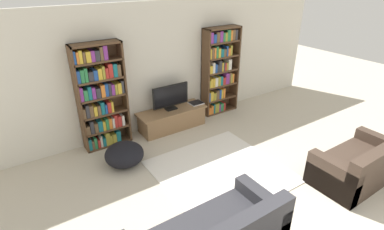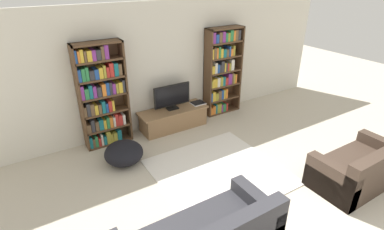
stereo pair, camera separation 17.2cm
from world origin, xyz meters
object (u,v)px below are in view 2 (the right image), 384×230
Objects in this scene: bookshelf_left at (102,96)px; television at (172,96)px; bookshelf_right at (221,71)px; beanbag_ottoman at (124,153)px; tv_stand at (173,118)px; couch_right_sofa at (359,169)px; laptop at (198,103)px.

bookshelf_left is 1.45m from television.
bookshelf_right is (2.76, 0.00, 0.04)m from bookshelf_left.
beanbag_ottoman is at bearing -87.44° from bookshelf_left.
beanbag_ottoman is (-1.38, -0.71, -0.02)m from tv_stand.
bookshelf_left is at bearing 175.48° from television.
couch_right_sofa is at bearing -40.07° from beanbag_ottoman.
laptop is at bearing -4.57° from television.
bookshelf_left is 1.00× the size of bookshelf_right.
couch_right_sofa is (1.60, -3.22, 0.05)m from tv_stand.
laptop is at bearing -1.84° from tv_stand.
couch_right_sofa is 3.89m from beanbag_ottoman.
beanbag_ottoman is (-2.98, 2.51, -0.07)m from couch_right_sofa.
bookshelf_left is 2.95× the size of beanbag_ottoman.
television reaches higher than couch_right_sofa.
bookshelf_left is at bearing -179.97° from bookshelf_right.
tv_stand is 0.65m from laptop.
tv_stand is 3.59m from couch_right_sofa.
bookshelf_left is 6.77× the size of laptop.
tv_stand is at bearing -90.00° from television.
bookshelf_right is 1.34× the size of tv_stand.
television is at bearing 116.20° from couch_right_sofa.
couch_right_sofa reaches higher than laptop.
tv_stand is at bearing 27.29° from beanbag_ottoman.
bookshelf_left reaches higher than tv_stand.
beanbag_ottoman is at bearing -152.71° from tv_stand.
tv_stand is 1.55m from beanbag_ottoman.
television is (-1.35, -0.11, -0.31)m from bookshelf_right.
tv_stand is 0.99× the size of couch_right_sofa.
bookshelf_right is 2.95× the size of beanbag_ottoman.
laptop is at bearing 107.14° from couch_right_sofa.
television is 3.65m from couch_right_sofa.
tv_stand is 0.50m from television.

